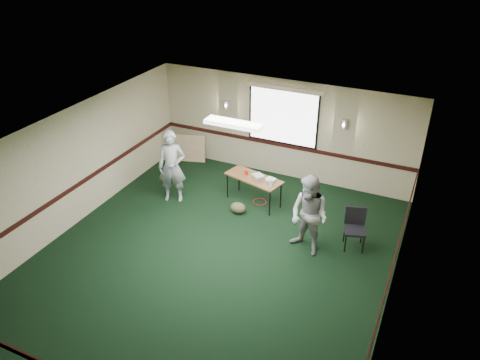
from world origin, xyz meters
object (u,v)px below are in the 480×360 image
at_px(folding_table, 254,179).
at_px(conference_chair, 355,225).
at_px(person_right, 309,216).
at_px(person_left, 172,167).
at_px(projector, 258,177).

distance_m(folding_table, conference_chair, 2.73).
xyz_separation_m(conference_chair, person_right, (-0.85, -0.62, 0.36)).
bearing_deg(person_right, person_left, -167.18).
bearing_deg(person_right, conference_chair, 58.30).
bearing_deg(projector, person_left, -122.37).
height_order(person_left, person_right, person_left).
height_order(folding_table, projector, projector).
bearing_deg(person_right, folding_table, 166.25).
xyz_separation_m(folding_table, person_left, (-1.88, -0.69, 0.26)).
bearing_deg(projector, conference_chair, 23.12).
xyz_separation_m(folding_table, person_right, (1.79, -1.30, 0.23)).
xyz_separation_m(conference_chair, person_left, (-4.52, -0.00, 0.40)).
bearing_deg(conference_chair, folding_table, 148.53).
bearing_deg(conference_chair, person_right, -160.91).
xyz_separation_m(folding_table, conference_chair, (2.64, -0.69, -0.13)).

